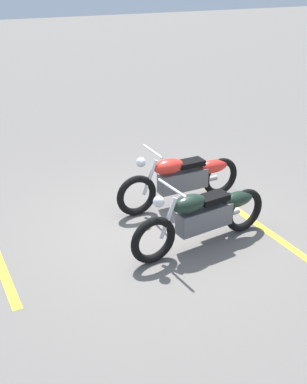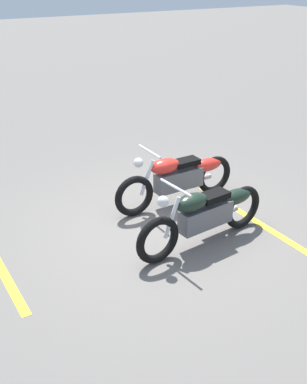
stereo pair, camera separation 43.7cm
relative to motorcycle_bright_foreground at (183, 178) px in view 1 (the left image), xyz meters
The scene contains 4 objects.
ground_plane 1.01m from the motorcycle_bright_foreground, 44.32° to the left, with size 60.00×60.00×0.00m, color #66605B.
motorcycle_bright_foreground is the anchor object (origin of this frame).
motorcycle_dark_foreground 1.27m from the motorcycle_bright_foreground, 76.03° to the left, with size 2.23×0.66×1.04m.
parking_stripe_near 1.57m from the motorcycle_bright_foreground, 119.20° to the left, with size 3.20×0.12×0.01m, color yellow.
Camera 1 is at (2.66, 5.53, 3.62)m, focal length 44.23 mm.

